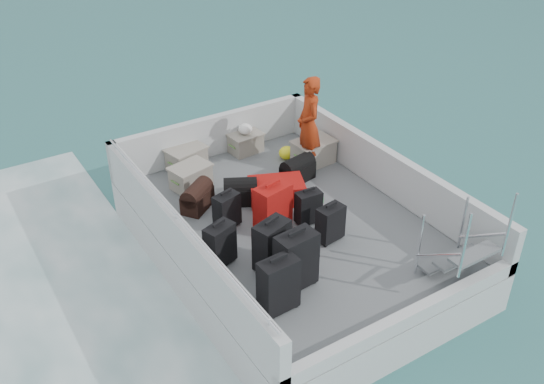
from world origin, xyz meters
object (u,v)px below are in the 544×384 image
(suitcase_3, at_px, (296,261))
(suitcase_6, at_px, (330,224))
(suitcase_0, at_px, (279,286))
(crate_0, at_px, (191,177))
(suitcase_1, at_px, (220,245))
(suitcase_7, at_px, (308,208))
(passenger, at_px, (309,125))
(suitcase_8, at_px, (277,191))
(crate_1, at_px, (187,159))
(suitcase_5, at_px, (273,208))
(crate_3, at_px, (313,153))
(crate_2, at_px, (246,144))
(suitcase_4, at_px, (272,246))
(suitcase_2, at_px, (227,211))

(suitcase_3, height_order, suitcase_6, suitcase_3)
(suitcase_0, bearing_deg, crate_0, 80.80)
(suitcase_1, distance_m, suitcase_7, 1.51)
(suitcase_0, height_order, suitcase_7, suitcase_0)
(passenger, bearing_deg, suitcase_6, -9.29)
(suitcase_0, height_order, passenger, passenger)
(suitcase_8, distance_m, passenger, 1.29)
(suitcase_7, height_order, crate_1, suitcase_7)
(suitcase_5, relative_size, crate_0, 1.19)
(suitcase_7, relative_size, crate_0, 0.88)
(suitcase_7, xyz_separation_m, crate_3, (1.08, 1.39, -0.06))
(crate_3, xyz_separation_m, passenger, (-0.17, -0.08, 0.60))
(suitcase_6, height_order, crate_1, suitcase_6)
(crate_2, distance_m, crate_3, 1.22)
(suitcase_0, bearing_deg, suitcase_1, 96.02)
(suitcase_6, xyz_separation_m, suitcase_8, (-0.08, 1.24, -0.10))
(suitcase_7, xyz_separation_m, crate_0, (-0.99, 1.78, -0.08))
(suitcase_0, distance_m, suitcase_4, 0.78)
(crate_3, bearing_deg, suitcase_5, -142.07)
(crate_1, bearing_deg, suitcase_0, -98.31)
(suitcase_2, bearing_deg, suitcase_3, -100.49)
(suitcase_4, distance_m, crate_3, 2.85)
(suitcase_6, relative_size, passenger, 0.33)
(suitcase_6, xyz_separation_m, crate_2, (0.30, 2.83, -0.11))
(suitcase_3, bearing_deg, crate_2, 64.79)
(suitcase_3, height_order, suitcase_8, suitcase_3)
(suitcase_1, height_order, crate_3, suitcase_1)
(suitcase_5, xyz_separation_m, crate_2, (0.82, 2.18, -0.18))
(crate_2, bearing_deg, crate_1, 179.74)
(suitcase_8, relative_size, passenger, 0.52)
(crate_3, bearing_deg, suitcase_2, -157.83)
(suitcase_6, bearing_deg, suitcase_1, 158.38)
(suitcase_0, height_order, suitcase_3, suitcase_3)
(suitcase_1, xyz_separation_m, crate_3, (2.58, 1.55, -0.10))
(suitcase_1, height_order, crate_0, suitcase_1)
(crate_2, relative_size, passenger, 0.33)
(suitcase_5, distance_m, crate_3, 2.01)
(suitcase_2, distance_m, suitcase_4, 1.11)
(suitcase_4, bearing_deg, crate_1, 70.04)
(suitcase_2, bearing_deg, passenger, 7.33)
(crate_2, bearing_deg, suitcase_2, -126.72)
(suitcase_8, distance_m, crate_0, 1.39)
(suitcase_5, bearing_deg, suitcase_1, -173.95)
(suitcase_2, distance_m, suitcase_3, 1.57)
(suitcase_2, relative_size, suitcase_8, 0.65)
(suitcase_0, xyz_separation_m, suitcase_4, (0.35, 0.70, -0.01))
(crate_0, bearing_deg, suitcase_3, -88.39)
(passenger, bearing_deg, crate_3, 130.48)
(suitcase_6, bearing_deg, crate_3, 51.29)
(crate_0, bearing_deg, suitcase_0, -96.21)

